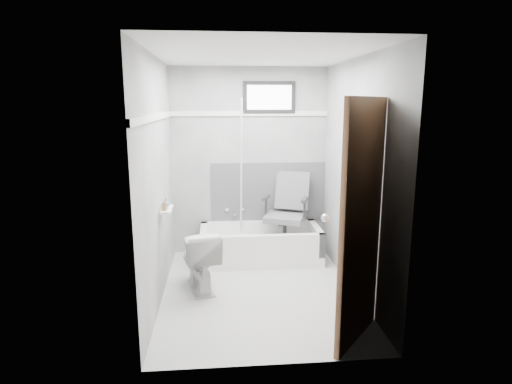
{
  "coord_description": "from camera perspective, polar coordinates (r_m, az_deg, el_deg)",
  "views": [
    {
      "loc": [
        -0.4,
        -4.19,
        1.95
      ],
      "look_at": [
        0.0,
        0.35,
        1.0
      ],
      "focal_mm": 30.0,
      "sensor_mm": 36.0,
      "label": 1
    }
  ],
  "objects": [
    {
      "name": "floor",
      "position": [
        4.64,
        0.39,
        -13.08
      ],
      "size": [
        2.6,
        2.6,
        0.0
      ],
      "primitive_type": "plane",
      "color": "silver",
      "rests_on": "ground"
    },
    {
      "name": "shelf",
      "position": [
        4.4,
        -11.81,
        -2.3
      ],
      "size": [
        0.1,
        0.32,
        0.02
      ],
      "primitive_type": "cube",
      "color": "white",
      "rests_on": "wall_left"
    },
    {
      "name": "wall_right",
      "position": [
        4.48,
        13.25,
        1.82
      ],
      "size": [
        0.02,
        2.6,
        2.4
      ],
      "primitive_type": "cube",
      "color": "slate",
      "rests_on": "floor"
    },
    {
      "name": "door",
      "position": [
        3.36,
        19.58,
        -5.36
      ],
      "size": [
        0.78,
        0.78,
        2.0
      ],
      "primitive_type": null,
      "color": "brown",
      "rests_on": "floor"
    },
    {
      "name": "trim_left",
      "position": [
        4.23,
        -13.19,
        9.71
      ],
      "size": [
        0.02,
        2.6,
        0.06
      ],
      "primitive_type": "cube",
      "color": "white",
      "rests_on": "wall_left"
    },
    {
      "name": "wall_front",
      "position": [
        3.01,
        2.79,
        -2.66
      ],
      "size": [
        2.0,
        0.02,
        2.4
      ],
      "primitive_type": "cube",
      "color": "slate",
      "rests_on": "floor"
    },
    {
      "name": "wall_back",
      "position": [
        5.56,
        -0.87,
        4.02
      ],
      "size": [
        2.0,
        0.02,
        2.4
      ],
      "primitive_type": "cube",
      "color": "slate",
      "rests_on": "floor"
    },
    {
      "name": "backerboard",
      "position": [
        5.64,
        1.68,
        -0.0
      ],
      "size": [
        1.5,
        0.02,
        0.78
      ],
      "primitive_type": "cube",
      "color": "#4C4C4F",
      "rests_on": "wall_back"
    },
    {
      "name": "trim_back",
      "position": [
        5.49,
        -0.88,
        10.42
      ],
      "size": [
        2.0,
        0.02,
        0.06
      ],
      "primitive_type": "cube",
      "color": "white",
      "rests_on": "wall_back"
    },
    {
      "name": "office_chair",
      "position": [
        5.41,
        3.87,
        -2.66
      ],
      "size": [
        0.72,
        0.72,
        0.97
      ],
      "primitive_type": null,
      "rotation": [
        0.0,
        0.0,
        -0.35
      ],
      "color": "slate",
      "rests_on": "bathtub"
    },
    {
      "name": "pole",
      "position": [
        5.33,
        -1.98,
        2.05
      ],
      "size": [
        0.02,
        0.39,
        1.92
      ],
      "primitive_type": "cylinder",
      "rotation": [
        0.19,
        0.0,
        0.0
      ],
      "color": "silver",
      "rests_on": "bathtub"
    },
    {
      "name": "soap_bottle_a",
      "position": [
        4.31,
        -12.1,
        -1.71
      ],
      "size": [
        0.06,
        0.06,
        0.1
      ],
      "primitive_type": "imported",
      "rotation": [
        0.0,
        0.0,
        -0.31
      ],
      "color": "olive",
      "rests_on": "shelf"
    },
    {
      "name": "soap_bottle_b",
      "position": [
        4.44,
        -11.89,
        -1.37
      ],
      "size": [
        0.09,
        0.09,
        0.09
      ],
      "primitive_type": "imported",
      "rotation": [
        0.0,
        0.0,
        0.4
      ],
      "color": "teal",
      "rests_on": "shelf"
    },
    {
      "name": "ceiling",
      "position": [
        4.23,
        0.44,
        17.88
      ],
      "size": [
        2.6,
        2.6,
        0.0
      ],
      "primitive_type": "plane",
      "rotation": [
        3.14,
        0.0,
        0.0
      ],
      "color": "silver",
      "rests_on": "floor"
    },
    {
      "name": "faucet",
      "position": [
        5.64,
        -2.86,
        -2.61
      ],
      "size": [
        0.26,
        0.1,
        0.16
      ],
      "primitive_type": null,
      "color": "silver",
      "rests_on": "wall_back"
    },
    {
      "name": "toilet",
      "position": [
        4.62,
        -7.53,
        -8.92
      ],
      "size": [
        0.52,
        0.73,
        0.65
      ],
      "primitive_type": "imported",
      "rotation": [
        0.0,
        0.0,
        3.37
      ],
      "color": "white",
      "rests_on": "floor"
    },
    {
      "name": "window",
      "position": [
        5.51,
        1.77,
        12.5
      ],
      "size": [
        0.66,
        0.04,
        0.4
      ],
      "primitive_type": null,
      "color": "black",
      "rests_on": "wall_back"
    },
    {
      "name": "wall_left",
      "position": [
        4.3,
        -12.98,
        1.42
      ],
      "size": [
        0.02,
        2.6,
        2.4
      ],
      "primitive_type": "cube",
      "color": "slate",
      "rests_on": "floor"
    },
    {
      "name": "bathtub",
      "position": [
        5.43,
        0.6,
        -6.91
      ],
      "size": [
        1.5,
        0.7,
        0.42
      ],
      "primitive_type": null,
      "color": "white",
      "rests_on": "floor"
    }
  ]
}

